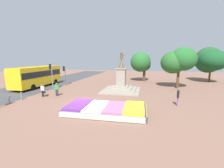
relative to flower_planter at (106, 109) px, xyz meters
The scene contains 14 objects.
ground_plane 3.05m from the flower_planter, 146.25° to the left, with size 83.88×83.88×0.00m, color brown.
flower_planter is the anchor object (origin of this frame).
statue_monument 8.62m from the flower_planter, 90.60° to the left, with size 5.13×5.13×5.41m.
traffic_light_mid_block 12.49m from the flower_planter, 144.48° to the left, with size 0.42×0.31×3.76m.
traffic_light_far_corner 15.05m from the flower_planter, 132.82° to the left, with size 0.41×0.29×3.23m.
city_bus 16.29m from the flower_planter, 147.50° to the left, with size 2.67×9.03×3.23m.
pedestrian_with_handbag 9.28m from the flower_planter, 158.97° to the left, with size 0.72×0.34×1.57m.
pedestrian_near_planter 8.39m from the flower_planter, 150.52° to the left, with size 0.53×0.35×1.62m.
pedestrian_crossing_plaza 7.19m from the flower_planter, 27.60° to the left, with size 0.28×0.56×1.68m.
kerb_bollard_mid_b 10.03m from the flower_planter, behind, with size 0.16×0.16×0.92m.
kerb_bollard_north 10.24m from the flower_planter, behind, with size 0.16×0.16×0.89m.
park_tree_far_left 19.31m from the flower_planter, 83.00° to the left, with size 3.95×4.61×5.72m.
park_tree_behind_statue 15.53m from the flower_planter, 57.76° to the left, with size 5.09×4.22×6.15m.
park_tree_far_right 25.71m from the flower_planter, 53.51° to the left, with size 5.18×6.29×6.69m.
Camera 1 is at (5.77, -13.46, 4.57)m, focal length 24.00 mm.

